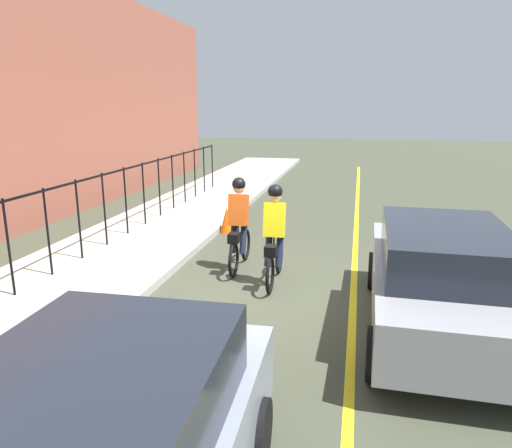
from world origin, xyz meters
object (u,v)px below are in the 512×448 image
cyclist_lead (239,224)px  cyclist_follow (275,236)px  patrol_sedan (440,277)px  traffic_cone_near (227,220)px

cyclist_lead → cyclist_follow: (-0.65, -0.82, 0.00)m
patrol_sedan → cyclist_lead: bearing=60.7°
cyclist_follow → patrol_sedan: size_ratio=0.41×
cyclist_lead → traffic_cone_near: cyclist_lead is taller
traffic_cone_near → patrol_sedan: bearing=-136.7°
cyclist_follow → traffic_cone_near: bearing=27.9°
cyclist_lead → patrol_sedan: cyclist_lead is taller
cyclist_lead → patrol_sedan: bearing=-121.5°
cyclist_lead → cyclist_follow: bearing=-129.2°
patrol_sedan → traffic_cone_near: size_ratio=6.72×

